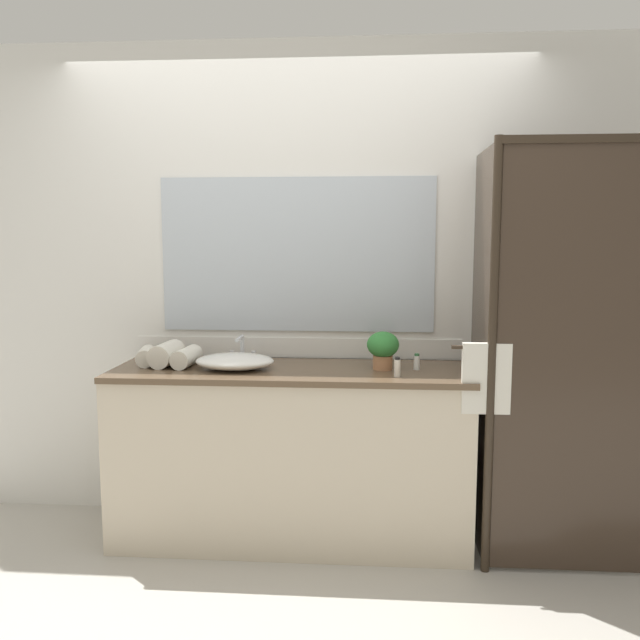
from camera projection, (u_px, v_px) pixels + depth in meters
The scene contains 13 objects.
ground_plane at pixel (291, 538), 3.43m from camera, with size 8.00×8.00×0.00m, color #B7B2A8.
wall_back_with_mirror at pixel (298, 284), 3.61m from camera, with size 4.40×0.06×2.60m.
vanity_cabinet at pixel (291, 454), 3.38m from camera, with size 1.80×0.58×0.90m.
shower_enclosure at pixel (560, 355), 3.02m from camera, with size 1.20×0.59×2.00m.
sink_basin at pixel (235, 361), 3.31m from camera, with size 0.40×0.29×0.08m, color white.
faucet at pixel (242, 353), 3.49m from camera, with size 0.17×0.16×0.15m.
potted_plant at pixel (383, 348), 3.29m from camera, with size 0.16×0.16×0.19m.
amenity_bottle_lotion at pixel (417, 362), 3.29m from camera, with size 0.03×0.03×0.08m.
amenity_bottle_shampoo at pixel (397, 367), 3.12m from camera, with size 0.03×0.03×0.10m.
amenity_bottle_body_wash at pixel (377, 353), 3.49m from camera, with size 0.03×0.03×0.10m.
rolled_towel_near_edge at pixel (146, 356), 3.41m from camera, with size 0.09×0.09×0.19m, color silver.
rolled_towel_middle at pixel (167, 354), 3.40m from camera, with size 0.12×0.12×0.24m, color silver.
rolled_towel_far_edge at pixel (187, 357), 3.37m from camera, with size 0.10×0.10×0.23m, color silver.
Camera 1 is at (0.40, -3.24, 1.56)m, focal length 36.85 mm.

